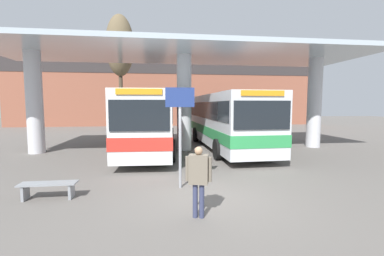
{
  "coord_description": "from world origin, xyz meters",
  "views": [
    {
      "loc": [
        -1.47,
        -7.01,
        2.61
      ],
      "look_at": [
        0.0,
        4.35,
        1.6
      ],
      "focal_mm": 24.0,
      "sensor_mm": 36.0,
      "label": 1
    }
  ],
  "objects": [
    {
      "name": "station_canopy",
      "position": [
        0.0,
        7.9,
        4.91
      ],
      "size": [
        21.28,
        6.88,
        5.74
      ],
      "color": "silver",
      "rests_on": "ground_plane"
    },
    {
      "name": "ground_plane",
      "position": [
        0.0,
        0.0,
        0.0
      ],
      "size": [
        100.0,
        100.0,
        0.0
      ],
      "primitive_type": "plane",
      "color": "#605B56"
    },
    {
      "name": "pedestrian_waiting",
      "position": [
        -0.58,
        -1.29,
        1.02
      ],
      "size": [
        0.62,
        0.36,
        1.67
      ],
      "rotation": [
        0.0,
        0.0,
        -0.29
      ],
      "color": "#333856",
      "rests_on": "ground_plane"
    },
    {
      "name": "poplar_tree_behind_left",
      "position": [
        -5.17,
        19.29,
        8.33
      ],
      "size": [
        2.7,
        2.7,
        11.4
      ],
      "color": "#473A2B",
      "rests_on": "ground_plane"
    },
    {
      "name": "transit_bus_center_bay",
      "position": [
        2.52,
        8.28,
        1.81
      ],
      "size": [
        3.05,
        10.99,
        3.24
      ],
      "rotation": [
        0.0,
        0.0,
        3.17
      ],
      "color": "silver",
      "rests_on": "ground_plane"
    },
    {
      "name": "transit_bus_left_bay",
      "position": [
        -1.95,
        8.03,
        1.82
      ],
      "size": [
        3.02,
        10.87,
        3.26
      ],
      "rotation": [
        0.0,
        0.0,
        3.1
      ],
      "color": "white",
      "rests_on": "ground_plane"
    },
    {
      "name": "info_sign_platform",
      "position": [
        -0.82,
        0.94,
        2.24
      ],
      "size": [
        0.9,
        0.09,
        3.16
      ],
      "color": "gray",
      "rests_on": "ground_plane"
    },
    {
      "name": "parked_car_street",
      "position": [
        6.51,
        23.2,
        0.98
      ],
      "size": [
        4.26,
        2.05,
        2.04
      ],
      "rotation": [
        0.0,
        0.0,
        0.02
      ],
      "color": "black",
      "rests_on": "ground_plane"
    },
    {
      "name": "waiting_bench_near_pillar",
      "position": [
        -4.56,
        0.44,
        0.34
      ],
      "size": [
        1.52,
        0.44,
        0.46
      ],
      "color": "gray",
      "rests_on": "ground_plane"
    },
    {
      "name": "townhouse_backdrop",
      "position": [
        0.0,
        26.17,
        5.05
      ],
      "size": [
        40.0,
        0.58,
        8.66
      ],
      "color": "brown",
      "rests_on": "ground_plane"
    }
  ]
}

